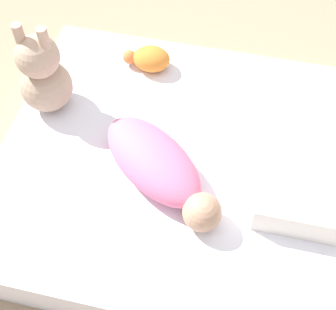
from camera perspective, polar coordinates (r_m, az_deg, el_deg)
name	(u,v)px	position (r m, az deg, el deg)	size (l,w,h in m)	color
ground_plane	(181,184)	(1.61, 1.63, -3.55)	(12.00, 12.00, 0.00)	#9E8466
bed_mattress	(182,171)	(1.54, 1.70, -1.98)	(1.16, 1.02, 0.16)	white
swaddled_baby	(159,167)	(1.38, -1.10, -1.46)	(0.44, 0.38, 0.12)	pink
pillow	(327,183)	(1.44, 18.78, -3.30)	(0.40, 0.34, 0.10)	white
bunny_plush	(43,76)	(1.56, -14.96, 9.34)	(0.17, 0.17, 0.33)	tan
turtle_plush	(149,59)	(1.70, -2.29, 11.66)	(0.17, 0.11, 0.09)	orange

